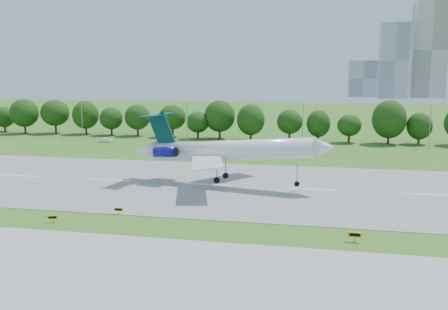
# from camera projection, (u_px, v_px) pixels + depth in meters

# --- Properties ---
(ground) EXTENTS (600.00, 600.00, 0.00)m
(ground) POSITION_uv_depth(u_px,v_px,m) (165.00, 223.00, 70.33)
(ground) COLOR #2C641A
(ground) RESTS_ON ground
(runway) EXTENTS (400.00, 45.00, 0.08)m
(runway) POSITION_uv_depth(u_px,v_px,m) (207.00, 185.00, 94.48)
(runway) COLOR gray
(runway) RESTS_ON ground
(taxiway) EXTENTS (400.00, 23.00, 0.08)m
(taxiway) POSITION_uv_depth(u_px,v_px,m) (112.00, 272.00, 52.93)
(taxiway) COLOR #ADADA8
(taxiway) RESTS_ON ground
(tree_line) EXTENTS (288.40, 8.40, 10.40)m
(tree_line) POSITION_uv_depth(u_px,v_px,m) (257.00, 120.00, 158.23)
(tree_line) COLOR #382314
(tree_line) RESTS_ON ground
(light_poles) EXTENTS (175.90, 0.25, 12.19)m
(light_poles) POSITION_uv_depth(u_px,v_px,m) (244.00, 123.00, 149.04)
(light_poles) COLOR gray
(light_poles) RESTS_ON ground
(skyline) EXTENTS (127.00, 52.00, 80.00)m
(skyline) POSITION_uv_depth(u_px,v_px,m) (423.00, 62.00, 422.80)
(skyline) COLOR #B2B2B7
(skyline) RESTS_ON ground
(airliner) EXTENTS (39.70, 28.50, 12.68)m
(airliner) POSITION_uv_depth(u_px,v_px,m) (222.00, 149.00, 93.13)
(airliner) COLOR white
(airliner) RESTS_ON ground
(taxi_sign_left) EXTENTS (1.44, 0.32, 1.00)m
(taxi_sign_left) POSITION_uv_depth(u_px,v_px,m) (119.00, 209.00, 74.67)
(taxi_sign_left) COLOR gray
(taxi_sign_left) RESTS_ON ground
(taxi_sign_centre) EXTENTS (1.46, 0.60, 1.04)m
(taxi_sign_centre) POSITION_uv_depth(u_px,v_px,m) (53.00, 217.00, 70.50)
(taxi_sign_centre) COLOR gray
(taxi_sign_centre) RESTS_ON ground
(taxi_sign_right) EXTENTS (1.81, 0.32, 1.27)m
(taxi_sign_right) POSITION_uv_depth(u_px,v_px,m) (355.00, 235.00, 62.36)
(taxi_sign_right) COLOR gray
(taxi_sign_right) RESTS_ON ground
(service_vehicle_a) EXTENTS (4.35, 2.51, 1.36)m
(service_vehicle_a) POSITION_uv_depth(u_px,v_px,m) (105.00, 140.00, 152.44)
(service_vehicle_a) COLOR white
(service_vehicle_a) RESTS_ON ground
(service_vehicle_b) EXTENTS (3.65, 1.64, 1.22)m
(service_vehicle_b) POSITION_uv_depth(u_px,v_px,m) (228.00, 141.00, 150.30)
(service_vehicle_b) COLOR silver
(service_vehicle_b) RESTS_ON ground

